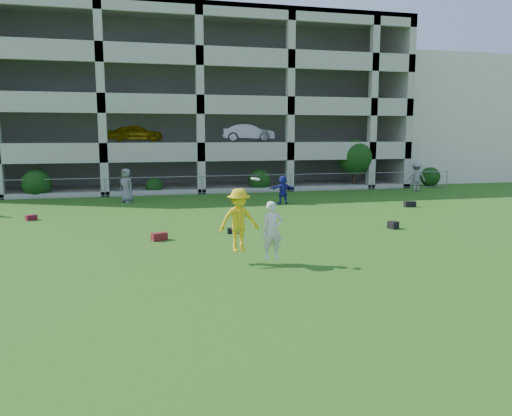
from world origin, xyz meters
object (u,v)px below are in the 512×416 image
object	(u,v)px
bystander_f	(416,177)
frisbee_contest	(246,222)
bystander_d	(283,190)
bystander_c	(126,185)
stucco_building	(438,121)
crate_d	(393,225)
parking_garage	(186,107)

from	to	relation	value
bystander_f	frisbee_contest	bearing A→B (deg)	57.81
bystander_d	frisbee_contest	xyz separation A→B (m)	(-4.83, -12.13, 0.47)
bystander_c	bystander_f	xyz separation A→B (m)	(18.95, 0.91, 0.03)
bystander_c	bystander_d	distance (m)	8.87
bystander_d	frisbee_contest	distance (m)	13.07
stucco_building	crate_d	distance (m)	28.86
crate_d	parking_garage	xyz separation A→B (m)	(-5.97, 22.48, 5.86)
bystander_c	bystander_f	world-z (taller)	bystander_f
stucco_building	frisbee_contest	bearing A→B (deg)	-131.97
frisbee_contest	parking_garage	distance (m)	26.95
bystander_d	parking_garage	world-z (taller)	parking_garage
frisbee_contest	parking_garage	bearing A→B (deg)	87.60
parking_garage	frisbee_contest	bearing A→B (deg)	-92.40
bystander_d	crate_d	xyz separation A→B (m)	(2.25, -8.11, -0.64)
stucco_building	bystander_f	xyz separation A→B (m)	(-8.74, -10.96, -4.02)
stucco_building	bystander_d	bearing A→B (deg)	-142.72
stucco_building	bystander_c	world-z (taller)	stucco_building
bystander_f	crate_d	world-z (taller)	bystander_f
stucco_building	frisbee_contest	xyz separation A→B (m)	(-24.11, -26.81, -3.74)
bystander_d	bystander_f	size ratio (longest dim) A/B	0.80
bystander_c	bystander_f	size ratio (longest dim) A/B	0.97
bystander_c	parking_garage	xyz separation A→B (m)	(4.69, 11.57, 5.06)
bystander_d	bystander_f	distance (m)	11.18
stucco_building	bystander_d	distance (m)	24.59
crate_d	frisbee_contest	xyz separation A→B (m)	(-7.08, -4.02, 1.11)
bystander_f	frisbee_contest	xyz separation A→B (m)	(-15.37, -15.85, 0.28)
bystander_d	frisbee_contest	bearing A→B (deg)	68.13
bystander_c	stucco_building	bearing A→B (deg)	67.95
bystander_f	crate_d	distance (m)	14.47
crate_d	parking_garage	world-z (taller)	parking_garage
parking_garage	bystander_d	bearing A→B (deg)	-75.49
crate_d	frisbee_contest	bearing A→B (deg)	-150.39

